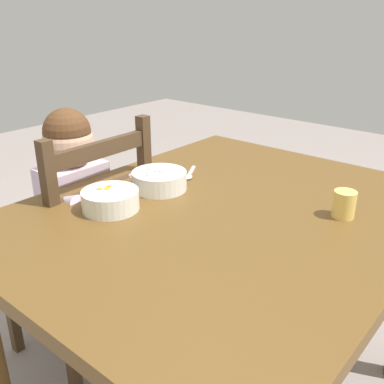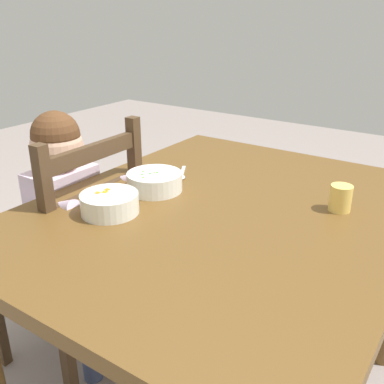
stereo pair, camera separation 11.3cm
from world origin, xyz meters
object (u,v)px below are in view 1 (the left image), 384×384
at_px(drinking_cup, 344,204).
at_px(spoon, 189,175).
at_px(dining_chair, 84,250).
at_px(dining_table, 223,242).
at_px(bowl_of_peas, 159,180).
at_px(bowl_of_carrots, 110,199).
at_px(child_figure, 80,204).

bearing_deg(drinking_cup, spoon, 93.29).
height_order(dining_chair, drinking_cup, dining_chair).
distance_m(dining_table, spoon, 0.30).
xyz_separation_m(dining_chair, drinking_cup, (0.27, -0.82, 0.32)).
height_order(dining_table, drinking_cup, drinking_cup).
height_order(bowl_of_peas, spoon, bowl_of_peas).
xyz_separation_m(bowl_of_carrots, drinking_cup, (0.37, -0.52, 0.01)).
bearing_deg(bowl_of_carrots, dining_chair, 71.71).
bearing_deg(dining_chair, bowl_of_carrots, -108.29).
distance_m(dining_table, bowl_of_carrots, 0.34).
relative_size(child_figure, spoon, 7.53).
relative_size(bowl_of_carrots, drinking_cup, 2.15).
relative_size(bowl_of_peas, bowl_of_carrots, 1.07).
relative_size(dining_table, bowl_of_peas, 7.18).
relative_size(dining_table, spoon, 9.44).
distance_m(dining_table, drinking_cup, 0.35).
relative_size(dining_table, child_figure, 1.25).
bearing_deg(dining_table, drinking_cup, -58.50).
bearing_deg(child_figure, bowl_of_carrots, -108.60).
bearing_deg(spoon, drinking_cup, -86.71).
height_order(child_figure, bowl_of_peas, child_figure).
xyz_separation_m(dining_table, dining_chair, (-0.10, 0.54, -0.18)).
xyz_separation_m(dining_table, drinking_cup, (0.17, -0.27, 0.14)).
bearing_deg(spoon, child_figure, 130.17).
height_order(dining_table, dining_chair, dining_chair).
bearing_deg(bowl_of_carrots, bowl_of_peas, -0.01).
xyz_separation_m(dining_table, spoon, (0.14, 0.25, 0.11)).
height_order(child_figure, drinking_cup, child_figure).
bearing_deg(dining_chair, bowl_of_peas, -72.02).
bearing_deg(dining_table, bowl_of_peas, 91.75).
distance_m(dining_table, child_figure, 0.55).
bearing_deg(spoon, bowl_of_peas, -178.75).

